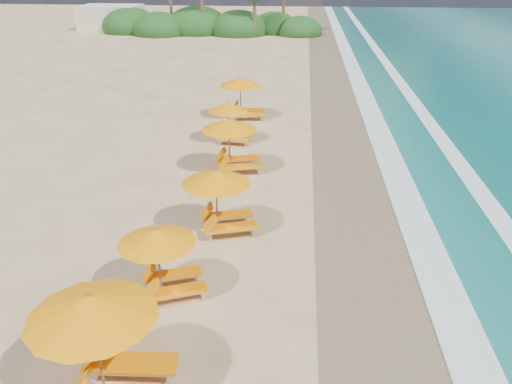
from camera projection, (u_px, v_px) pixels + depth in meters
The scene contains 11 objects.
ground at pixel (256, 223), 17.65m from camera, with size 160.00×160.00×0.00m, color #D8B37F.
wet_sand at pixel (373, 228), 17.33m from camera, with size 4.00×160.00×0.01m, color olive.
surf_foam at pixel (455, 231), 17.10m from camera, with size 4.00×160.00×0.01m.
station_1 at pixel (106, 340), 10.17m from camera, with size 2.92×2.71×2.63m.
station_2 at pixel (165, 257), 13.52m from camera, with size 2.71×2.67×2.10m.
station_3 at pixel (222, 197), 16.64m from camera, with size 2.87×2.80×2.27m.
station_4 at pixel (233, 141), 21.38m from camera, with size 2.98×2.89×2.38m.
station_5 at pixel (232, 120), 24.78m from camera, with size 2.39×2.27×2.02m.
station_6 at pixel (244, 95), 28.36m from camera, with size 2.84×2.70×2.39m.
treeline at pixel (206, 25), 59.10m from camera, with size 25.80×8.80×9.74m.
beach_building at pixel (111, 17), 62.14m from camera, with size 7.00×5.00×2.80m, color beige.
Camera 1 is at (1.38, -15.47, 8.46)m, focal length 35.88 mm.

